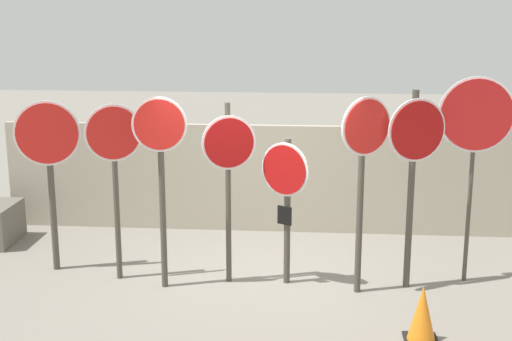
% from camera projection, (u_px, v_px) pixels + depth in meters
% --- Properties ---
extents(ground_plane, '(40.00, 40.00, 0.00)m').
position_uv_depth(ground_plane, '(260.00, 279.00, 9.48)').
color(ground_plane, gray).
extents(fence_back, '(8.53, 0.12, 1.72)m').
position_uv_depth(fence_back, '(270.00, 179.00, 11.33)').
color(fence_back, '#A89E89').
rests_on(fence_back, ground).
extents(stop_sign_0, '(0.85, 0.24, 2.35)m').
position_uv_depth(stop_sign_0, '(49.00, 153.00, 9.43)').
color(stop_sign_0, '#474238').
rests_on(stop_sign_0, ground).
extents(stop_sign_1, '(0.70, 0.28, 2.35)m').
position_uv_depth(stop_sign_1, '(115.00, 156.00, 9.11)').
color(stop_sign_1, '#474238').
rests_on(stop_sign_1, ground).
extents(stop_sign_2, '(0.68, 0.16, 2.48)m').
position_uv_depth(stop_sign_2, '(161.00, 155.00, 8.81)').
color(stop_sign_2, '#474238').
rests_on(stop_sign_2, ground).
extents(stop_sign_3, '(0.66, 0.26, 2.38)m').
position_uv_depth(stop_sign_3, '(229.00, 162.00, 9.02)').
color(stop_sign_3, '#474238').
rests_on(stop_sign_3, ground).
extents(stop_sign_4, '(0.61, 0.37, 1.93)m').
position_uv_depth(stop_sign_4, '(286.00, 187.00, 9.04)').
color(stop_sign_4, '#474238').
rests_on(stop_sign_4, ground).
extents(stop_sign_5, '(0.61, 0.43, 2.51)m').
position_uv_depth(stop_sign_5, '(364.00, 158.00, 8.65)').
color(stop_sign_5, '#474238').
rests_on(stop_sign_5, ground).
extents(stop_sign_6, '(0.73, 0.34, 2.56)m').
position_uv_depth(stop_sign_6, '(415.00, 155.00, 8.81)').
color(stop_sign_6, '#474238').
rests_on(stop_sign_6, ground).
extents(stop_sign_7, '(0.96, 0.12, 2.71)m').
position_uv_depth(stop_sign_7, '(476.00, 127.00, 8.92)').
color(stop_sign_7, '#474238').
rests_on(stop_sign_7, ground).
extents(traffic_cone_0, '(0.37, 0.37, 0.64)m').
position_uv_depth(traffic_cone_0, '(422.00, 314.00, 7.70)').
color(traffic_cone_0, black).
rests_on(traffic_cone_0, ground).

